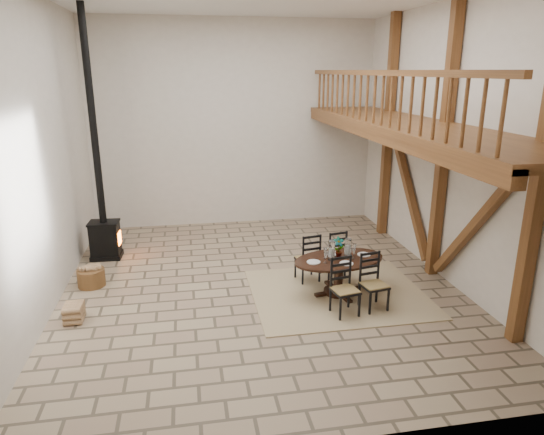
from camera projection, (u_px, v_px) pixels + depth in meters
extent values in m
plane|color=gray|center=(260.00, 286.00, 8.90)|extent=(8.00, 8.00, 0.00)
cube|color=beige|center=(235.00, 125.00, 11.94)|extent=(7.00, 0.02, 5.00)
cube|color=beige|center=(326.00, 218.00, 4.41)|extent=(7.00, 0.02, 5.00)
cube|color=beige|center=(38.00, 156.00, 7.58)|extent=(0.02, 8.00, 5.00)
cube|color=beige|center=(450.00, 145.00, 8.76)|extent=(0.02, 8.00, 5.00)
cube|color=brown|center=(541.00, 172.00, 6.39)|extent=(0.18, 0.18, 5.00)
cube|color=brown|center=(444.00, 145.00, 8.74)|extent=(0.18, 0.18, 5.00)
cube|color=brown|center=(388.00, 129.00, 11.10)|extent=(0.18, 0.18, 5.00)
cube|color=brown|center=(476.00, 223.00, 7.89)|extent=(0.14, 2.16, 2.54)
cube|color=brown|center=(408.00, 188.00, 10.24)|extent=(0.14, 2.16, 2.54)
cube|color=brown|center=(446.00, 128.00, 8.66)|extent=(0.20, 7.80, 0.20)
cube|color=brown|center=(410.00, 126.00, 8.53)|extent=(1.60, 7.80, 0.12)
cube|color=brown|center=(372.00, 133.00, 8.44)|extent=(0.18, 7.80, 0.22)
cube|color=brown|center=(376.00, 73.00, 8.15)|extent=(0.09, 7.60, 0.09)
cube|color=brown|center=(374.00, 98.00, 8.27)|extent=(0.06, 7.60, 0.86)
cube|color=tan|center=(338.00, 293.00, 8.57)|extent=(3.00, 2.50, 0.02)
ellipsoid|color=black|center=(339.00, 260.00, 8.38)|extent=(1.78, 1.27, 0.04)
cylinder|color=black|center=(338.00, 277.00, 8.48)|extent=(0.16, 0.16, 0.59)
cylinder|color=black|center=(338.00, 291.00, 8.56)|extent=(0.50, 0.50, 0.06)
cube|color=olive|center=(345.00, 290.00, 7.72)|extent=(0.46, 0.44, 0.04)
cube|color=black|center=(345.00, 303.00, 7.78)|extent=(0.44, 0.44, 0.41)
cube|color=black|center=(341.00, 272.00, 7.80)|extent=(0.34, 0.10, 0.54)
cube|color=olive|center=(374.00, 285.00, 7.90)|extent=(0.46, 0.44, 0.04)
cube|color=black|center=(373.00, 298.00, 7.96)|extent=(0.44, 0.44, 0.41)
cube|color=black|center=(370.00, 267.00, 7.98)|extent=(0.34, 0.10, 0.54)
cube|color=olive|center=(307.00, 259.00, 9.00)|extent=(0.46, 0.44, 0.04)
cube|color=black|center=(307.00, 270.00, 9.06)|extent=(0.44, 0.44, 0.41)
cube|color=black|center=(312.00, 250.00, 8.77)|extent=(0.34, 0.10, 0.54)
cube|color=olive|center=(333.00, 255.00, 9.18)|extent=(0.46, 0.44, 0.04)
cube|color=black|center=(333.00, 266.00, 9.24)|extent=(0.44, 0.44, 0.41)
cube|color=black|center=(338.00, 246.00, 8.95)|extent=(0.34, 0.10, 0.54)
cube|color=silver|center=(339.00, 258.00, 8.38)|extent=(1.35, 0.85, 0.01)
cube|color=white|center=(339.00, 254.00, 8.35)|extent=(0.84, 0.41, 0.18)
cylinder|color=white|center=(331.00, 250.00, 8.27)|extent=(0.12, 0.12, 0.34)
cylinder|color=white|center=(348.00, 248.00, 8.38)|extent=(0.12, 0.12, 0.34)
cylinder|color=silver|center=(331.00, 255.00, 8.30)|extent=(0.06, 0.06, 0.16)
cylinder|color=silver|center=(348.00, 253.00, 8.41)|extent=(0.06, 0.06, 0.16)
imported|color=#4C723F|center=(338.00, 247.00, 8.36)|extent=(0.22, 0.17, 0.38)
cube|color=black|center=(107.00, 256.00, 10.21)|extent=(0.64, 0.50, 0.09)
cube|color=black|center=(105.00, 239.00, 10.10)|extent=(0.59, 0.45, 0.66)
cube|color=#FF590C|center=(120.00, 238.00, 10.14)|extent=(0.03, 0.27, 0.26)
cube|color=black|center=(104.00, 223.00, 10.00)|extent=(0.63, 0.49, 0.04)
cylinder|color=black|center=(92.00, 118.00, 9.39)|extent=(0.14, 0.14, 4.21)
cylinder|color=brown|center=(91.00, 278.00, 8.85)|extent=(0.49, 0.49, 0.32)
cube|color=tan|center=(90.00, 268.00, 8.79)|extent=(0.26, 0.26, 0.09)
cube|color=tan|center=(74.00, 313.00, 7.60)|extent=(0.28, 0.39, 0.29)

